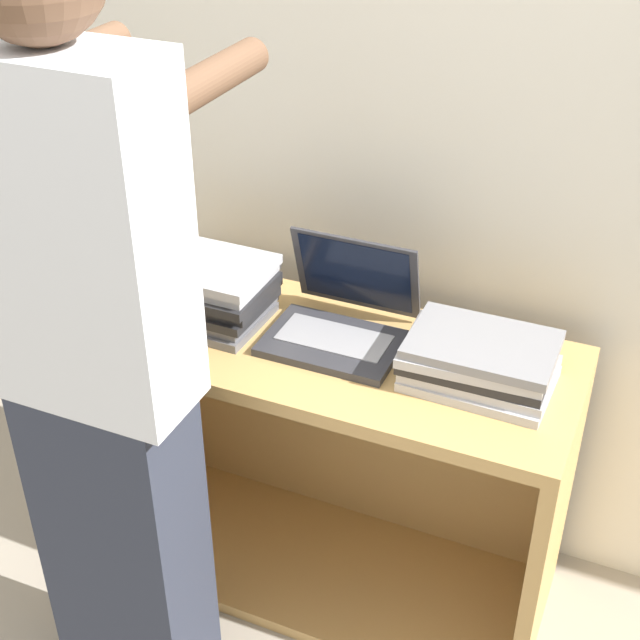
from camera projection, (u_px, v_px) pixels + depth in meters
ground_plane at (293, 639)px, 2.36m from camera, size 12.00×12.00×0.00m
wall_back at (390, 130)px, 2.19m from camera, size 8.00×0.05×2.40m
cart at (341, 453)px, 2.40m from camera, size 1.18×0.50×0.78m
laptop_open at (340, 320)px, 2.15m from camera, size 0.32×0.30×0.24m
laptop_stack_left at (203, 289)px, 2.21m from camera, size 0.35×0.25×0.16m
laptop_stack_right at (479, 361)px, 1.99m from camera, size 0.34×0.24×0.11m
person at (100, 372)px, 1.79m from camera, size 0.40×0.54×1.82m
inventory_tag at (188, 270)px, 2.13m from camera, size 0.06×0.02×0.01m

